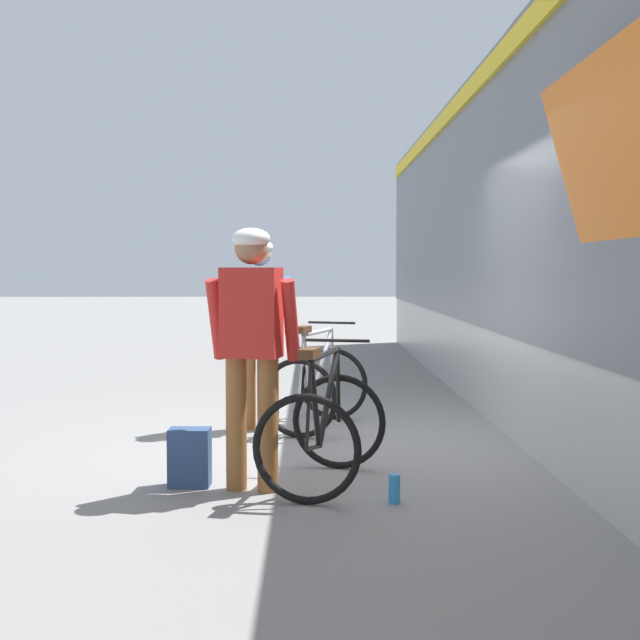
{
  "coord_description": "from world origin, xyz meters",
  "views": [
    {
      "loc": [
        -0.38,
        -7.37,
        1.49
      ],
      "look_at": [
        -0.29,
        0.13,
        1.05
      ],
      "focal_mm": 48.84,
      "sensor_mm": 36.0,
      "label": 1
    }
  ],
  "objects_px": {
    "cyclist_near_in_blue": "(260,316)",
    "backpack_on_platform": "(190,457)",
    "bicycle_far_black": "(324,428)",
    "water_bottle_near_the_bikes": "(394,489)",
    "bicycle_near_silver": "(317,386)",
    "cyclist_far_in_red": "(252,334)"
  },
  "relations": [
    {
      "from": "water_bottle_near_the_bikes",
      "to": "cyclist_near_in_blue",
      "type": "bearing_deg",
      "value": 111.23
    },
    {
      "from": "cyclist_near_in_blue",
      "to": "backpack_on_platform",
      "type": "distance_m",
      "value": 2.32
    },
    {
      "from": "bicycle_far_black",
      "to": "backpack_on_platform",
      "type": "xyz_separation_m",
      "value": [
        -0.92,
        -0.01,
        -0.2
      ]
    },
    {
      "from": "bicycle_far_black",
      "to": "backpack_on_platform",
      "type": "relative_size",
      "value": 3.01
    },
    {
      "from": "cyclist_near_in_blue",
      "to": "bicycle_near_silver",
      "type": "distance_m",
      "value": 0.84
    },
    {
      "from": "cyclist_near_in_blue",
      "to": "backpack_on_platform",
      "type": "xyz_separation_m",
      "value": [
        -0.36,
        -2.13,
        -0.85
      ]
    },
    {
      "from": "bicycle_near_silver",
      "to": "water_bottle_near_the_bikes",
      "type": "distance_m",
      "value": 2.68
    },
    {
      "from": "cyclist_near_in_blue",
      "to": "cyclist_far_in_red",
      "type": "distance_m",
      "value": 2.25
    },
    {
      "from": "bicycle_near_silver",
      "to": "backpack_on_platform",
      "type": "xyz_separation_m",
      "value": [
        -0.89,
        -2.17,
        -0.2
      ]
    },
    {
      "from": "cyclist_far_in_red",
      "to": "bicycle_far_black",
      "type": "xyz_separation_m",
      "value": [
        0.48,
        0.13,
        -0.65
      ]
    },
    {
      "from": "bicycle_near_silver",
      "to": "water_bottle_near_the_bikes",
      "type": "height_order",
      "value": "bicycle_near_silver"
    },
    {
      "from": "cyclist_far_in_red",
      "to": "water_bottle_near_the_bikes",
      "type": "relative_size",
      "value": 9.46
    },
    {
      "from": "bicycle_near_silver",
      "to": "backpack_on_platform",
      "type": "height_order",
      "value": "bicycle_near_silver"
    },
    {
      "from": "water_bottle_near_the_bikes",
      "to": "bicycle_near_silver",
      "type": "bearing_deg",
      "value": 100.26
    },
    {
      "from": "cyclist_near_in_blue",
      "to": "water_bottle_near_the_bikes",
      "type": "bearing_deg",
      "value": -68.77
    },
    {
      "from": "cyclist_near_in_blue",
      "to": "bicycle_near_silver",
      "type": "height_order",
      "value": "cyclist_near_in_blue"
    },
    {
      "from": "backpack_on_platform",
      "to": "water_bottle_near_the_bikes",
      "type": "height_order",
      "value": "backpack_on_platform"
    },
    {
      "from": "bicycle_far_black",
      "to": "backpack_on_platform",
      "type": "bearing_deg",
      "value": -179.25
    },
    {
      "from": "bicycle_far_black",
      "to": "water_bottle_near_the_bikes",
      "type": "bearing_deg",
      "value": -46.27
    },
    {
      "from": "cyclist_near_in_blue",
      "to": "water_bottle_near_the_bikes",
      "type": "height_order",
      "value": "cyclist_near_in_blue"
    },
    {
      "from": "backpack_on_platform",
      "to": "water_bottle_near_the_bikes",
      "type": "distance_m",
      "value": 1.44
    },
    {
      "from": "cyclist_near_in_blue",
      "to": "bicycle_far_black",
      "type": "height_order",
      "value": "cyclist_near_in_blue"
    }
  ]
}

